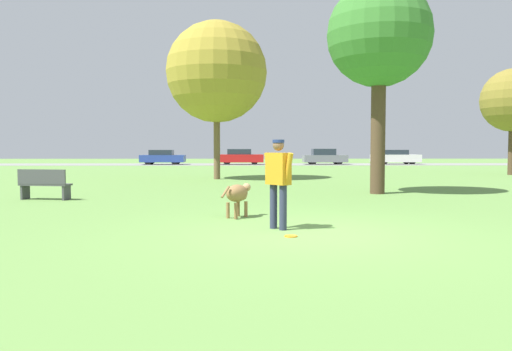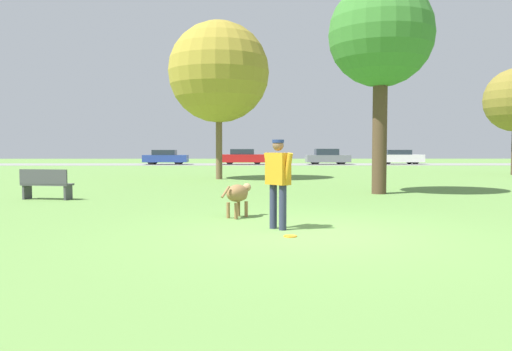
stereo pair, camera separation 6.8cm
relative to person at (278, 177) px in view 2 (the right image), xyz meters
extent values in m
plane|color=#608C42|center=(0.46, -0.45, -0.92)|extent=(120.00, 120.00, 0.00)
cube|color=gray|center=(0.46, 35.18, -0.92)|extent=(120.00, 6.00, 0.01)
cylinder|color=#2D334C|center=(0.08, -0.09, -0.53)|extent=(0.18, 0.18, 0.78)
cylinder|color=#2D334C|center=(-0.08, 0.09, -0.53)|extent=(0.18, 0.18, 0.78)
cube|color=#C68419|center=(0.00, 0.00, 0.14)|extent=(0.45, 0.47, 0.55)
cylinder|color=#C68419|center=(0.16, -0.19, 0.14)|extent=(0.20, 0.21, 0.56)
cylinder|color=#C68419|center=(-0.16, 0.19, 0.14)|extent=(0.20, 0.21, 0.56)
sphere|color=brown|center=(0.00, 0.00, 0.55)|extent=(0.28, 0.28, 0.20)
cylinder|color=navy|center=(0.00, 0.00, 0.61)|extent=(0.29, 0.29, 0.05)
ellipsoid|color=olive|center=(-0.75, 1.49, -0.42)|extent=(0.62, 0.68, 0.36)
ellipsoid|color=tan|center=(-0.66, 1.62, -0.48)|extent=(0.32, 0.30, 0.20)
sphere|color=tan|center=(-0.55, 1.77, -0.32)|extent=(0.24, 0.24, 0.17)
cylinder|color=olive|center=(-0.73, 1.69, -0.76)|extent=(0.10, 0.10, 0.32)
cylinder|color=olive|center=(-0.57, 1.58, -0.76)|extent=(0.10, 0.10, 0.32)
cylinder|color=olive|center=(-0.93, 1.39, -0.76)|extent=(0.10, 0.10, 0.32)
cylinder|color=olive|center=(-0.77, 1.28, -0.76)|extent=(0.10, 0.10, 0.32)
cylinder|color=olive|center=(-0.97, 1.16, -0.37)|extent=(0.19, 0.25, 0.23)
cylinder|color=orange|center=(0.16, -0.74, -0.91)|extent=(0.21, 0.21, 0.02)
torus|color=orange|center=(0.16, -0.74, -0.91)|extent=(0.21, 0.21, 0.02)
cylinder|color=#4C3826|center=(3.52, 6.77, 0.93)|extent=(0.45, 0.45, 3.70)
sphere|color=#38752D|center=(3.52, 6.77, 3.98)|extent=(3.21, 3.21, 3.21)
cylinder|color=brown|center=(-1.91, 14.24, 0.66)|extent=(0.29, 0.29, 3.16)
sphere|color=olive|center=(-1.91, 14.24, 3.95)|extent=(4.58, 4.58, 4.58)
cube|color=#284293|center=(-7.86, 35.00, -0.40)|extent=(3.83, 1.86, 0.62)
cube|color=#232D38|center=(-7.97, 35.00, 0.14)|extent=(2.00, 1.58, 0.45)
cylinder|color=black|center=(-6.73, 35.80, -0.61)|extent=(0.62, 0.21, 0.62)
cylinder|color=black|center=(-6.71, 34.23, -0.61)|extent=(0.62, 0.21, 0.62)
cylinder|color=black|center=(-9.01, 35.78, -0.61)|extent=(0.62, 0.21, 0.62)
cylinder|color=black|center=(-8.99, 34.21, -0.61)|extent=(0.62, 0.21, 0.62)
cube|color=red|center=(-1.06, 34.94, -0.38)|extent=(3.95, 1.76, 0.68)
cube|color=#232D38|center=(-1.18, 34.94, 0.20)|extent=(2.06, 1.51, 0.47)
cylinder|color=black|center=(0.12, 35.70, -0.63)|extent=(0.59, 0.20, 0.59)
cylinder|color=black|center=(0.12, 34.19, -0.63)|extent=(0.59, 0.20, 0.59)
cylinder|color=black|center=(-2.25, 35.69, -0.63)|extent=(0.59, 0.20, 0.59)
cylinder|color=black|center=(-2.24, 34.19, -0.63)|extent=(0.59, 0.20, 0.59)
cube|color=slate|center=(6.34, 35.15, -0.40)|extent=(3.81, 1.85, 0.62)
cube|color=#232D38|center=(6.23, 35.15, 0.18)|extent=(1.99, 1.58, 0.55)
cylinder|color=black|center=(7.48, 35.95, -0.63)|extent=(0.59, 0.20, 0.59)
cylinder|color=black|center=(7.49, 34.35, -0.63)|extent=(0.59, 0.20, 0.59)
cylinder|color=black|center=(5.20, 35.94, -0.63)|extent=(0.59, 0.20, 0.59)
cylinder|color=black|center=(5.21, 34.35, -0.63)|extent=(0.59, 0.20, 0.59)
cube|color=white|center=(12.70, 35.44, -0.39)|extent=(4.15, 1.86, 0.66)
cube|color=#232D38|center=(12.57, 35.44, 0.15)|extent=(2.17, 1.58, 0.42)
cylinder|color=black|center=(13.92, 36.24, -0.63)|extent=(0.58, 0.21, 0.58)
cylinder|color=black|center=(13.95, 34.69, -0.63)|extent=(0.58, 0.21, 0.58)
cylinder|color=black|center=(11.45, 36.19, -0.63)|extent=(0.58, 0.21, 0.58)
cylinder|color=black|center=(11.47, 34.64, -0.63)|extent=(0.58, 0.21, 0.58)
cube|color=#47474C|center=(-6.10, 5.17, -0.51)|extent=(1.45, 0.65, 0.05)
cube|color=#47474C|center=(-6.13, 4.99, -0.28)|extent=(1.39, 0.30, 0.40)
cube|color=#47474C|center=(-6.70, 5.28, -0.73)|extent=(0.12, 0.36, 0.39)
cube|color=#47474C|center=(-5.49, 5.06, -0.73)|extent=(0.12, 0.36, 0.39)
camera|label=1|loc=(-0.55, -8.63, 0.49)|focal=35.00mm
camera|label=2|loc=(-0.48, -8.63, 0.49)|focal=35.00mm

